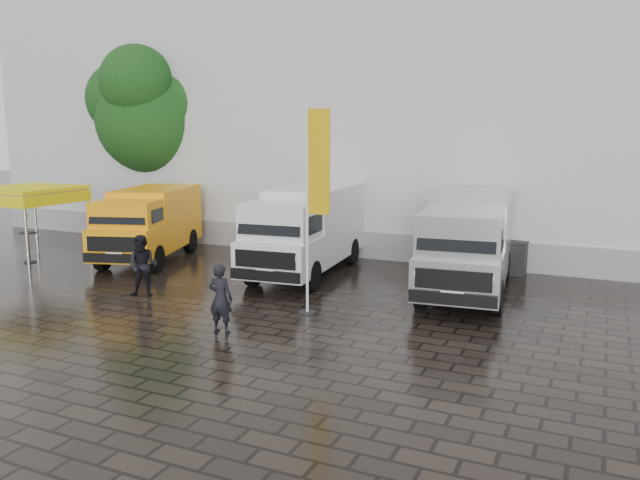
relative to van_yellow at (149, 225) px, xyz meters
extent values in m
plane|color=black|center=(8.34, -4.25, -1.30)|extent=(120.00, 120.00, 0.00)
cube|color=silver|center=(10.34, 11.75, 4.70)|extent=(44.00, 16.00, 12.00)
cube|color=gray|center=(10.34, 3.70, -0.80)|extent=(44.00, 0.15, 1.00)
cylinder|color=silver|center=(-4.89, -0.75, 0.00)|extent=(0.10, 0.10, 2.59)
cylinder|color=silver|center=(-2.13, -0.75, 0.00)|extent=(0.10, 0.10, 2.59)
cylinder|color=silver|center=(-2.13, -3.51, 0.00)|extent=(0.10, 0.10, 2.59)
cube|color=yellow|center=(-3.51, -2.13, 1.39)|extent=(2.96, 2.96, 0.12)
cylinder|color=black|center=(8.24, -3.69, -1.28)|extent=(0.50, 0.50, 0.04)
cylinder|color=white|center=(8.24, -3.69, 1.43)|extent=(0.07, 0.07, 5.46)
cube|color=#DBA80B|center=(8.57, -3.69, 2.63)|extent=(0.60, 0.03, 2.62)
cylinder|color=black|center=(-3.30, 4.39, 0.87)|extent=(0.61, 0.61, 4.34)
sphere|color=#173C13|center=(-3.30, 4.39, 3.91)|extent=(4.77, 4.77, 4.77)
sphere|color=#173C13|center=(-3.90, 5.29, 5.86)|extent=(2.82, 2.82, 2.82)
cylinder|color=black|center=(-3.70, -2.16, -0.75)|extent=(0.60, 0.60, 1.10)
cube|color=black|center=(12.57, 3.21, -0.74)|extent=(0.70, 0.70, 1.12)
imported|color=black|center=(7.09, -5.98, -0.47)|extent=(0.64, 0.44, 1.66)
imported|color=black|center=(3.21, -4.12, -0.41)|extent=(1.06, 0.96, 1.78)
camera|label=1|loc=(15.13, -17.85, 3.40)|focal=35.00mm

